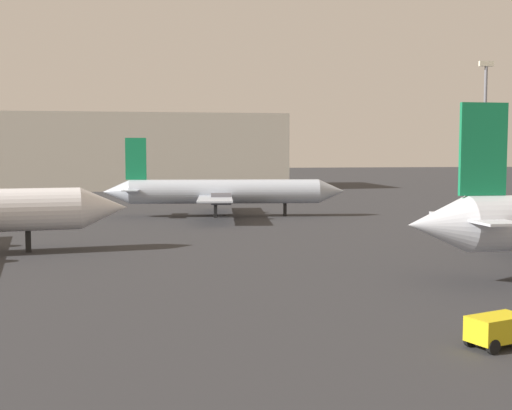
{
  "coord_description": "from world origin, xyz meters",
  "views": [
    {
      "loc": [
        -3.16,
        -8.21,
        7.86
      ],
      "look_at": [
        6.15,
        48.9,
        3.18
      ],
      "focal_mm": 46.99,
      "sensor_mm": 36.0,
      "label": 1
    }
  ],
  "objects": [
    {
      "name": "airplane_far_right",
      "position": [
        5.79,
        71.4,
        3.0
      ],
      "size": [
        29.09,
        22.66,
        9.41
      ],
      "rotation": [
        0.0,
        0.0,
        -0.11
      ],
      "color": "#B2BCCC",
      "rests_on": "ground_plane"
    },
    {
      "name": "baggage_cart",
      "position": [
        10.59,
        16.16,
        0.76
      ],
      "size": [
        2.69,
        2.04,
        1.3
      ],
      "rotation": [
        0.0,
        0.0,
        0.33
      ],
      "color": "gold",
      "rests_on": "ground_plane"
    },
    {
      "name": "light_mast_right",
      "position": [
        50.05,
        91.75,
        12.3
      ],
      "size": [
        2.4,
        0.5,
        22.02
      ],
      "color": "slate",
      "rests_on": "ground_plane"
    },
    {
      "name": "terminal_building",
      "position": [
        -17.19,
        137.16,
        7.69
      ],
      "size": [
        84.67,
        26.9,
        15.38
      ],
      "primitive_type": "cube",
      "color": "beige",
      "rests_on": "ground_plane"
    }
  ]
}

